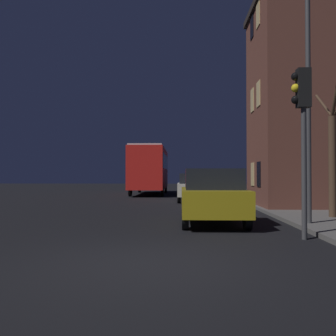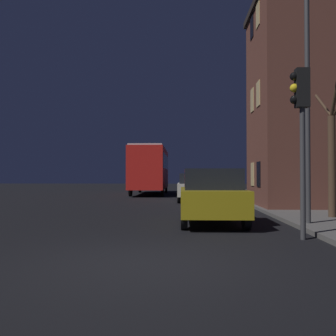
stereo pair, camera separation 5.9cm
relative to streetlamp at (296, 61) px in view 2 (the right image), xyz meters
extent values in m
plane|color=black|center=(-3.91, -4.41, -4.73)|extent=(120.00, 120.00, 0.00)
cube|color=brown|center=(2.12, 6.46, -0.08)|extent=(4.03, 4.75, 9.05)
cube|color=black|center=(2.12, 6.46, 4.59)|extent=(4.27, 4.99, 0.30)
cube|color=black|center=(0.08, 5.76, -3.21)|extent=(0.03, 0.70, 1.10)
cube|color=#E5C67F|center=(0.08, 7.17, -3.21)|extent=(0.03, 0.70, 1.10)
cube|color=#E5C67F|center=(0.08, 5.76, 0.32)|extent=(0.03, 0.70, 1.10)
cube|color=#E5C67F|center=(0.08, 7.17, 0.32)|extent=(0.03, 0.70, 1.10)
cube|color=#E5C67F|center=(0.08, 5.76, 3.84)|extent=(0.03, 0.70, 1.10)
cube|color=black|center=(0.08, 7.17, 3.84)|extent=(0.03, 0.70, 1.10)
cylinder|color=#38383A|center=(0.30, 0.00, -1.17)|extent=(0.14, 0.14, 6.88)
cylinder|color=#38383A|center=(-0.49, -2.03, -3.21)|extent=(0.12, 0.12, 3.03)
cube|color=black|center=(-0.49, -2.03, -1.25)|extent=(0.30, 0.24, 0.90)
sphere|color=black|center=(-0.67, -2.03, -0.98)|extent=(0.20, 0.20, 0.20)
sphere|color=yellow|center=(-0.67, -2.03, -1.25)|extent=(0.20, 0.20, 0.20)
sphere|color=black|center=(-0.67, -2.03, -1.52)|extent=(0.20, 0.20, 0.20)
cylinder|color=#473323|center=(1.60, 1.60, -2.97)|extent=(0.24, 0.24, 3.28)
cylinder|color=#473323|center=(1.55, 1.18, -0.80)|extent=(0.23, 0.95, 1.14)
cylinder|color=#473323|center=(1.52, 2.06, -0.90)|extent=(0.26, 1.01, 0.94)
cube|color=red|center=(-5.74, 18.34, -2.75)|extent=(2.44, 9.16, 3.01)
cube|color=black|center=(-5.74, 18.34, -2.21)|extent=(2.46, 8.42, 1.08)
cube|color=#B2B2B2|center=(-5.74, 18.34, -1.18)|extent=(2.32, 8.70, 0.12)
cylinder|color=black|center=(-4.61, 21.32, -4.25)|extent=(0.18, 0.96, 0.96)
cylinder|color=black|center=(-6.87, 21.32, -4.25)|extent=(0.18, 0.96, 0.96)
cylinder|color=black|center=(-4.61, 15.37, -4.25)|extent=(0.18, 0.96, 0.96)
cylinder|color=black|center=(-6.87, 15.37, -4.25)|extent=(0.18, 0.96, 0.96)
cube|color=olive|center=(-2.37, 0.67, -4.03)|extent=(1.85, 3.83, 0.72)
cube|color=black|center=(-2.37, 0.47, -3.37)|extent=(1.63, 1.99, 0.60)
cylinder|color=black|center=(-1.53, 1.91, -4.39)|extent=(0.18, 0.68, 0.68)
cylinder|color=black|center=(-3.20, 1.91, -4.39)|extent=(0.18, 0.68, 0.68)
cylinder|color=black|center=(-1.53, -0.58, -4.39)|extent=(0.18, 0.68, 0.68)
cylinder|color=black|center=(-3.20, -0.58, -4.39)|extent=(0.18, 0.68, 0.68)
cube|color=beige|center=(-2.61, 10.33, -4.05)|extent=(1.80, 3.98, 0.67)
cube|color=black|center=(-2.61, 10.13, -3.44)|extent=(1.58, 2.07, 0.55)
cylinder|color=black|center=(-1.80, 11.62, -4.38)|extent=(0.18, 0.70, 0.70)
cylinder|color=black|center=(-3.41, 11.62, -4.38)|extent=(0.18, 0.70, 0.70)
cylinder|color=black|center=(-1.80, 9.03, -4.38)|extent=(0.18, 0.70, 0.70)
cylinder|color=black|center=(-3.41, 9.03, -4.38)|extent=(0.18, 0.70, 0.70)
cube|color=black|center=(-2.42, 19.10, -4.06)|extent=(1.86, 4.67, 0.69)
cube|color=black|center=(-2.42, 18.86, -3.49)|extent=(1.63, 2.43, 0.46)
cylinder|color=black|center=(-1.58, 20.62, -4.41)|extent=(0.18, 0.65, 0.65)
cylinder|color=black|center=(-3.26, 20.62, -4.41)|extent=(0.18, 0.65, 0.65)
cylinder|color=black|center=(-1.58, 17.58, -4.41)|extent=(0.18, 0.65, 0.65)
cylinder|color=black|center=(-3.26, 17.58, -4.41)|extent=(0.18, 0.65, 0.65)
camera|label=1|loc=(-3.32, -10.71, -3.26)|focal=40.00mm
camera|label=2|loc=(-3.26, -10.71, -3.26)|focal=40.00mm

